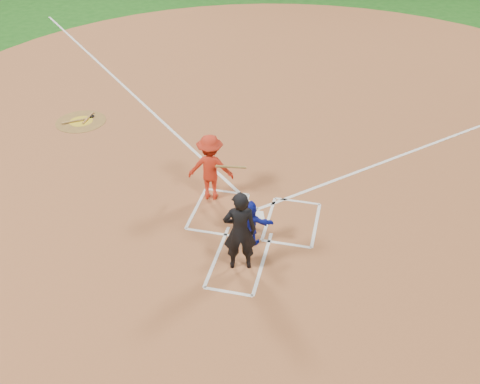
% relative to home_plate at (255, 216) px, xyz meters
% --- Properties ---
extents(ground, '(120.00, 120.00, 0.00)m').
position_rel_home_plate_xyz_m(ground, '(0.00, 0.00, -0.02)').
color(ground, '#174F13').
rests_on(ground, ground).
extents(home_plate_dirt, '(28.00, 28.00, 0.01)m').
position_rel_home_plate_xyz_m(home_plate_dirt, '(0.00, 6.00, -0.01)').
color(home_plate_dirt, '#955530').
rests_on(home_plate_dirt, ground).
extents(home_plate, '(0.60, 0.60, 0.02)m').
position_rel_home_plate_xyz_m(home_plate, '(0.00, 0.00, 0.00)').
color(home_plate, white).
rests_on(home_plate, home_plate_dirt).
extents(on_deck_circle, '(1.70, 1.70, 0.01)m').
position_rel_home_plate_xyz_m(on_deck_circle, '(-6.91, 3.86, -0.00)').
color(on_deck_circle, brown).
rests_on(on_deck_circle, home_plate_dirt).
extents(on_deck_logo, '(0.80, 0.80, 0.00)m').
position_rel_home_plate_xyz_m(on_deck_logo, '(-6.91, 3.86, 0.00)').
color(on_deck_logo, gold).
rests_on(on_deck_logo, on_deck_circle).
extents(on_deck_bat_a, '(0.10, 0.84, 0.06)m').
position_rel_home_plate_xyz_m(on_deck_bat_a, '(-6.76, 4.11, 0.03)').
color(on_deck_bat_a, '#A06D3A').
rests_on(on_deck_bat_a, on_deck_circle).
extents(on_deck_bat_b, '(0.70, 0.57, 0.06)m').
position_rel_home_plate_xyz_m(on_deck_bat_b, '(-7.11, 3.76, 0.03)').
color(on_deck_bat_b, olive).
rests_on(on_deck_bat_b, on_deck_circle).
extents(bat_weight_donut, '(0.19, 0.19, 0.05)m').
position_rel_home_plate_xyz_m(bat_weight_donut, '(-6.71, 4.26, 0.03)').
color(bat_weight_donut, black).
rests_on(bat_weight_donut, on_deck_circle).
extents(catcher, '(1.13, 0.46, 1.19)m').
position_rel_home_plate_xyz_m(catcher, '(0.09, -1.04, 0.59)').
color(catcher, '#141EA2').
rests_on(catcher, home_plate_dirt).
extents(umpire, '(0.85, 0.68, 2.04)m').
position_rel_home_plate_xyz_m(umpire, '(0.06, -1.92, 1.01)').
color(umpire, black).
rests_on(umpire, home_plate_dirt).
extents(chalk_markings, '(28.35, 17.32, 0.01)m').
position_rel_home_plate_xyz_m(chalk_markings, '(0.00, 5.29, -0.01)').
color(chalk_markings, white).
rests_on(chalk_markings, home_plate_dirt).
extents(batter_at_plate, '(1.62, 0.88, 1.87)m').
position_rel_home_plate_xyz_m(batter_at_plate, '(-1.34, 0.59, 0.93)').
color(batter_at_plate, red).
rests_on(batter_at_plate, home_plate_dirt).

